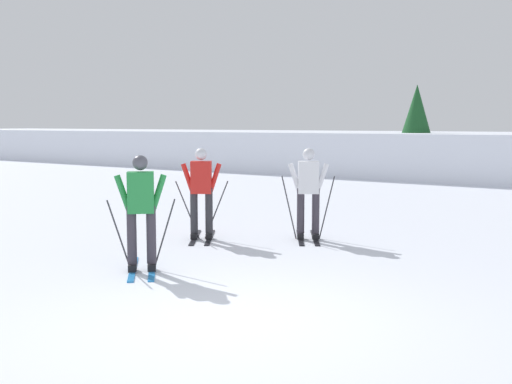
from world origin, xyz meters
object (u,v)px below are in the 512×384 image
Objects in this scene: skier_white at (308,191)px; skier_green at (141,210)px; skier_red at (201,191)px; conifer_far_left at (416,124)px.

skier_white is 3.68m from skier_green.
skier_red is at bearing 110.62° from skier_green.
skier_red is 1.00× the size of skier_white.
conifer_far_left is (-2.94, 18.72, 1.25)m from skier_green.
skier_green is (-0.71, -3.61, -0.00)m from skier_white.
skier_red is 16.40m from conifer_far_left.
conifer_far_left reaches higher than skier_green.
skier_green is (0.94, -2.49, 0.00)m from skier_red.
skier_green is at bearing -81.08° from conifer_far_left.
skier_red is 0.45× the size of conifer_far_left.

